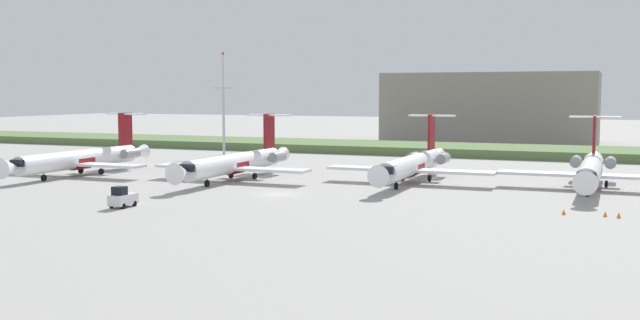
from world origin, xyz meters
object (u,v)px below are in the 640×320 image
at_px(regional_jet_nearest, 82,158).
at_px(antenna_mast, 224,112).
at_px(regional_jet_third, 413,164).
at_px(regional_jet_fourth, 591,169).
at_px(safety_cone_front_marker, 564,212).
at_px(regional_jet_second, 237,162).
at_px(safety_cone_mid_marker, 605,214).
at_px(baggage_tug, 122,198).
at_px(safety_cone_rear_marker, 619,215).

bearing_deg(regional_jet_nearest, antenna_mast, 87.82).
height_order(regional_jet_third, regional_jet_fourth, same).
xyz_separation_m(regional_jet_third, safety_cone_front_marker, (21.02, -20.31, -2.26)).
bearing_deg(regional_jet_nearest, regional_jet_third, 11.55).
distance_m(regional_jet_nearest, safety_cone_front_marker, 69.59).
distance_m(regional_jet_nearest, regional_jet_third, 48.70).
bearing_deg(regional_jet_second, safety_cone_mid_marker, -15.54).
height_order(regional_jet_fourth, baggage_tug, regional_jet_fourth).
bearing_deg(safety_cone_front_marker, baggage_tug, -163.76).
relative_size(regional_jet_third, baggage_tug, 9.69).
relative_size(safety_cone_front_marker, safety_cone_rear_marker, 1.00).
xyz_separation_m(regional_jet_third, safety_cone_mid_marker, (24.91, -20.13, -2.26)).
relative_size(regional_jet_third, safety_cone_mid_marker, 56.36).
xyz_separation_m(regional_jet_fourth, baggage_tug, (-45.65, -35.50, -1.53)).
relative_size(regional_jet_second, safety_cone_mid_marker, 56.36).
bearing_deg(safety_cone_front_marker, regional_jet_nearest, 171.26).
xyz_separation_m(regional_jet_second, baggage_tug, (0.60, -26.48, -1.53)).
bearing_deg(antenna_mast, safety_cone_front_marker, -36.72).
distance_m(baggage_tug, safety_cone_front_marker, 45.82).
xyz_separation_m(regional_jet_third, baggage_tug, (-22.96, -33.13, -1.53)).
xyz_separation_m(antenna_mast, safety_cone_front_marker, (67.23, -50.16, -8.12)).
distance_m(regional_jet_nearest, safety_cone_mid_marker, 73.40).
relative_size(antenna_mast, safety_cone_front_marker, 36.53).
relative_size(antenna_mast, safety_cone_rear_marker, 36.53).
distance_m(antenna_mast, safety_cone_front_marker, 84.27).
height_order(regional_jet_fourth, safety_cone_mid_marker, regional_jet_fourth).
bearing_deg(antenna_mast, regional_jet_nearest, -92.18).
xyz_separation_m(regional_jet_nearest, safety_cone_rear_marker, (73.87, -10.67, -2.26)).
bearing_deg(safety_cone_rear_marker, safety_cone_mid_marker, 166.68).
height_order(regional_jet_nearest, regional_jet_third, same).
bearing_deg(regional_jet_nearest, regional_jet_second, 7.32).
height_order(regional_jet_third, safety_cone_front_marker, regional_jet_third).
relative_size(regional_jet_nearest, regional_jet_third, 1.00).
bearing_deg(baggage_tug, regional_jet_fourth, 37.87).
xyz_separation_m(regional_jet_nearest, regional_jet_third, (47.72, 9.75, 0.00)).
height_order(safety_cone_mid_marker, safety_cone_rear_marker, same).
bearing_deg(safety_cone_mid_marker, antenna_mast, 144.90).
bearing_deg(regional_jet_second, baggage_tug, -88.71).
relative_size(regional_jet_second, baggage_tug, 9.69).
relative_size(regional_jet_second, antenna_mast, 1.54).
distance_m(regional_jet_third, baggage_tug, 40.34).
distance_m(regional_jet_nearest, antenna_mast, 40.05).
distance_m(regional_jet_third, regional_jet_fourth, 22.81).
relative_size(regional_jet_third, antenna_mast, 1.54).
distance_m(regional_jet_second, antenna_mast, 43.35).
bearing_deg(regional_jet_fourth, safety_cone_mid_marker, -84.36).
relative_size(regional_jet_third, safety_cone_front_marker, 56.36).
height_order(antenna_mast, safety_cone_front_marker, antenna_mast).
bearing_deg(regional_jet_fourth, baggage_tug, -142.13).
relative_size(baggage_tug, safety_cone_front_marker, 5.82).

